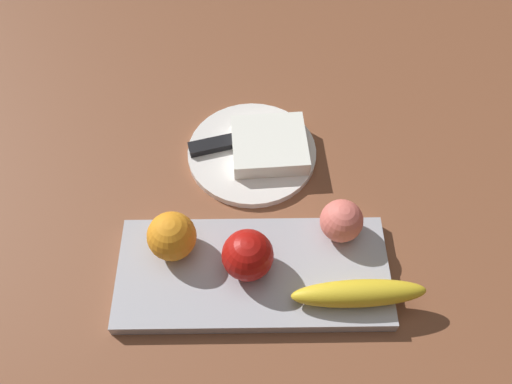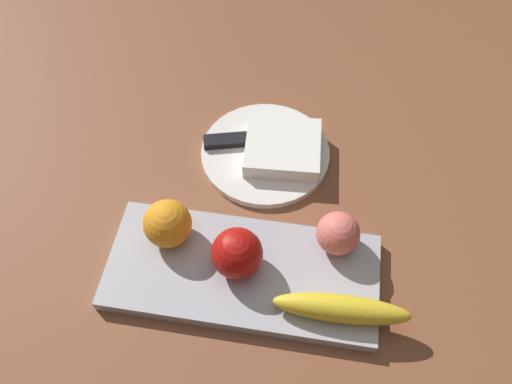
% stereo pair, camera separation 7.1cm
% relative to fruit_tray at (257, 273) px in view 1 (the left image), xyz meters
% --- Properties ---
extents(ground_plane, '(2.40, 2.40, 0.00)m').
position_rel_fruit_tray_xyz_m(ground_plane, '(-0.00, 0.02, -0.01)').
color(ground_plane, brown).
extents(fruit_tray, '(0.37, 0.16, 0.02)m').
position_rel_fruit_tray_xyz_m(fruit_tray, '(0.00, 0.00, 0.00)').
color(fruit_tray, '#B0B1BB').
rests_on(fruit_tray, ground_plane).
extents(apple, '(0.07, 0.07, 0.07)m').
position_rel_fruit_tray_xyz_m(apple, '(-0.01, 0.00, 0.05)').
color(apple, '#B2120D').
rests_on(apple, fruit_tray).
extents(banana, '(0.18, 0.04, 0.04)m').
position_rel_fruit_tray_xyz_m(banana, '(0.13, -0.04, 0.03)').
color(banana, yellow).
rests_on(banana, fruit_tray).
extents(orange_near_apple, '(0.07, 0.07, 0.07)m').
position_rel_fruit_tray_xyz_m(orange_near_apple, '(-0.11, 0.03, 0.04)').
color(orange_near_apple, orange).
rests_on(orange_near_apple, fruit_tray).
extents(peach, '(0.06, 0.06, 0.06)m').
position_rel_fruit_tray_xyz_m(peach, '(0.12, 0.06, 0.04)').
color(peach, '#EA6E63').
rests_on(peach, fruit_tray).
extents(dinner_plate, '(0.21, 0.21, 0.01)m').
position_rel_fruit_tray_xyz_m(dinner_plate, '(0.00, 0.22, -0.00)').
color(dinner_plate, white).
rests_on(dinner_plate, ground_plane).
extents(folded_napkin, '(0.12, 0.12, 0.03)m').
position_rel_fruit_tray_xyz_m(folded_napkin, '(0.03, 0.22, 0.02)').
color(folded_napkin, white).
rests_on(folded_napkin, dinner_plate).
extents(knife, '(0.18, 0.07, 0.01)m').
position_rel_fruit_tray_xyz_m(knife, '(-0.04, 0.23, 0.01)').
color(knife, silver).
rests_on(knife, dinner_plate).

